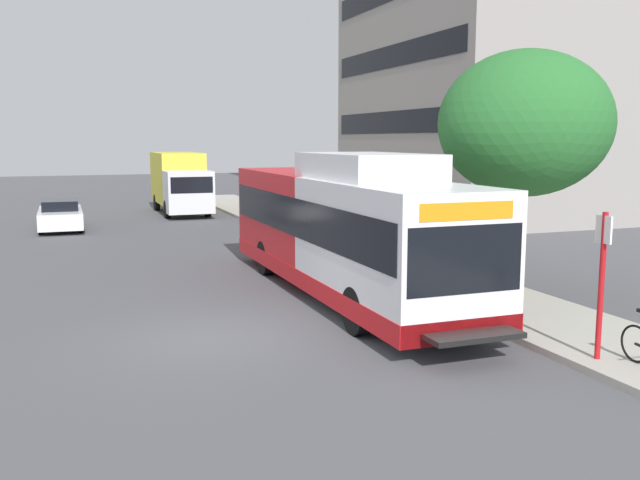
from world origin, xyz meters
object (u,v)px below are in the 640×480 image
(bus_stop_sign_pole, at_px, (602,275))
(box_truck_background, at_px, (180,181))
(transit_bus, at_px, (343,229))
(parked_car_far_lane, at_px, (60,215))
(street_tree_near_stop, at_px, (524,124))

(bus_stop_sign_pole, xyz_separation_m, box_truck_background, (-2.76, 28.22, 0.09))
(transit_bus, height_order, bus_stop_sign_pole, transit_bus)
(parked_car_far_lane, xyz_separation_m, box_truck_background, (6.10, 5.11, 1.08))
(transit_bus, xyz_separation_m, street_tree_near_stop, (3.96, -1.92, 2.64))
(bus_stop_sign_pole, bearing_deg, box_truck_background, 95.59)
(transit_bus, distance_m, box_truck_background, 21.41)
(transit_bus, bearing_deg, bus_stop_sign_pole, -73.40)
(street_tree_near_stop, bearing_deg, box_truck_background, 101.37)
(street_tree_near_stop, height_order, box_truck_background, street_tree_near_stop)
(bus_stop_sign_pole, distance_m, parked_car_far_lane, 24.77)
(bus_stop_sign_pole, height_order, parked_car_far_lane, bus_stop_sign_pole)
(street_tree_near_stop, xyz_separation_m, box_truck_background, (-4.69, 23.31, -2.60))
(transit_bus, relative_size, bus_stop_sign_pole, 4.71)
(transit_bus, relative_size, street_tree_near_stop, 2.05)
(transit_bus, height_order, parked_car_far_lane, transit_bus)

